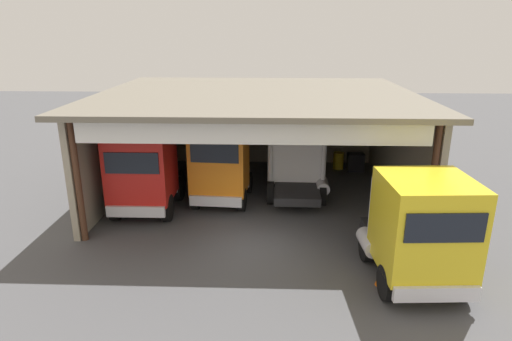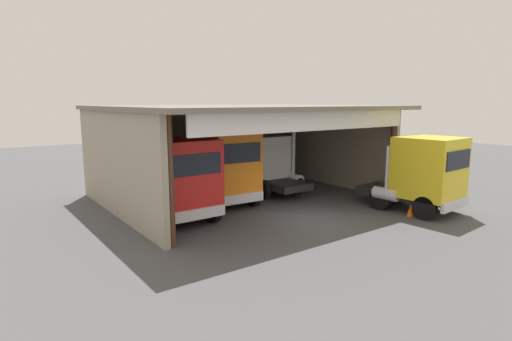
{
  "view_description": "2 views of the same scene",
  "coord_description": "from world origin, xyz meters",
  "px_view_note": "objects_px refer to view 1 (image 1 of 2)",
  "views": [
    {
      "loc": [
        0.64,
        -14.31,
        7.5
      ],
      "look_at": [
        0.0,
        3.68,
        1.64
      ],
      "focal_mm": 30.61,
      "sensor_mm": 36.0,
      "label": 1
    },
    {
      "loc": [
        -12.01,
        -12.63,
        5.08
      ],
      "look_at": [
        0.0,
        3.68,
        1.64
      ],
      "focal_mm": 28.52,
      "sensor_mm": 36.0,
      "label": 2
    }
  ],
  "objects_px": {
    "truck_red_center_bay": "(144,171)",
    "truck_white_left_bay": "(297,158)",
    "truck_yellow_center_right_bay": "(419,229)",
    "tool_cart": "(355,162)",
    "truck_orange_right_bay": "(220,163)",
    "oil_drum": "(338,161)",
    "traffic_cone": "(381,277)"
  },
  "relations": [
    {
      "from": "truck_white_left_bay",
      "to": "oil_drum",
      "type": "relative_size",
      "value": 5.07
    },
    {
      "from": "oil_drum",
      "to": "tool_cart",
      "type": "relative_size",
      "value": 0.94
    },
    {
      "from": "truck_red_center_bay",
      "to": "truck_white_left_bay",
      "type": "bearing_deg",
      "value": -157.6
    },
    {
      "from": "truck_orange_right_bay",
      "to": "oil_drum",
      "type": "relative_size",
      "value": 5.0
    },
    {
      "from": "truck_red_center_bay",
      "to": "truck_yellow_center_right_bay",
      "type": "relative_size",
      "value": 0.99
    },
    {
      "from": "truck_red_center_bay",
      "to": "oil_drum",
      "type": "relative_size",
      "value": 5.08
    },
    {
      "from": "truck_yellow_center_right_bay",
      "to": "tool_cart",
      "type": "relative_size",
      "value": 4.8
    },
    {
      "from": "tool_cart",
      "to": "oil_drum",
      "type": "bearing_deg",
      "value": 158.73
    },
    {
      "from": "truck_red_center_bay",
      "to": "oil_drum",
      "type": "bearing_deg",
      "value": -144.24
    },
    {
      "from": "truck_orange_right_bay",
      "to": "truck_white_left_bay",
      "type": "distance_m",
      "value": 3.74
    },
    {
      "from": "truck_yellow_center_right_bay",
      "to": "oil_drum",
      "type": "bearing_deg",
      "value": -90.15
    },
    {
      "from": "truck_yellow_center_right_bay",
      "to": "oil_drum",
      "type": "xyz_separation_m",
      "value": [
        -0.63,
        11.65,
        -1.4
      ]
    },
    {
      "from": "oil_drum",
      "to": "traffic_cone",
      "type": "distance_m",
      "value": 11.75
    },
    {
      "from": "truck_red_center_bay",
      "to": "tool_cart",
      "type": "xyz_separation_m",
      "value": [
        9.94,
        6.18,
        -1.38
      ]
    },
    {
      "from": "truck_orange_right_bay",
      "to": "truck_yellow_center_right_bay",
      "type": "relative_size",
      "value": 0.98
    },
    {
      "from": "truck_yellow_center_right_bay",
      "to": "tool_cart",
      "type": "bearing_deg",
      "value": -94.53
    },
    {
      "from": "truck_orange_right_bay",
      "to": "tool_cart",
      "type": "relative_size",
      "value": 4.68
    },
    {
      "from": "truck_orange_right_bay",
      "to": "truck_yellow_center_right_bay",
      "type": "distance_m",
      "value": 9.12
    },
    {
      "from": "oil_drum",
      "to": "truck_yellow_center_right_bay",
      "type": "bearing_deg",
      "value": -86.9
    },
    {
      "from": "truck_orange_right_bay",
      "to": "traffic_cone",
      "type": "xyz_separation_m",
      "value": [
        5.62,
        -6.37,
        -1.63
      ]
    },
    {
      "from": "truck_yellow_center_right_bay",
      "to": "tool_cart",
      "type": "height_order",
      "value": "truck_yellow_center_right_bay"
    },
    {
      "from": "truck_red_center_bay",
      "to": "truck_white_left_bay",
      "type": "xyz_separation_m",
      "value": [
        6.48,
        2.67,
        -0.17
      ]
    },
    {
      "from": "truck_yellow_center_right_bay",
      "to": "traffic_cone",
      "type": "height_order",
      "value": "truck_yellow_center_right_bay"
    },
    {
      "from": "truck_orange_right_bay",
      "to": "truck_white_left_bay",
      "type": "bearing_deg",
      "value": -151.73
    },
    {
      "from": "truck_orange_right_bay",
      "to": "truck_white_left_bay",
      "type": "xyz_separation_m",
      "value": [
        3.41,
        1.52,
        -0.2
      ]
    },
    {
      "from": "truck_red_center_bay",
      "to": "truck_orange_right_bay",
      "type": "height_order",
      "value": "truck_orange_right_bay"
    },
    {
      "from": "tool_cart",
      "to": "truck_yellow_center_right_bay",
      "type": "bearing_deg",
      "value": -91.28
    },
    {
      "from": "truck_yellow_center_right_bay",
      "to": "tool_cart",
      "type": "distance_m",
      "value": 11.39
    },
    {
      "from": "truck_white_left_bay",
      "to": "tool_cart",
      "type": "distance_m",
      "value": 5.08
    },
    {
      "from": "truck_orange_right_bay",
      "to": "tool_cart",
      "type": "xyz_separation_m",
      "value": [
        6.87,
        5.03,
        -1.41
      ]
    },
    {
      "from": "truck_red_center_bay",
      "to": "truck_yellow_center_right_bay",
      "type": "bearing_deg",
      "value": 152.13
    },
    {
      "from": "truck_red_center_bay",
      "to": "truck_yellow_center_right_bay",
      "type": "distance_m",
      "value": 10.96
    }
  ]
}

